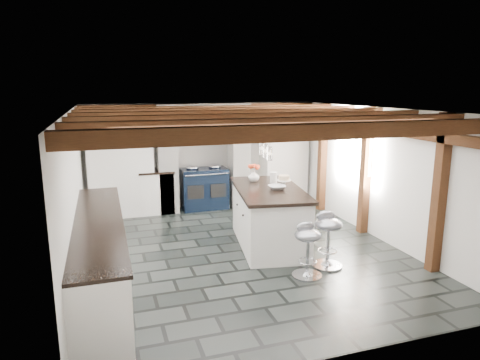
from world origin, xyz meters
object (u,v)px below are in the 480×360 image
object	(u,v)px
bar_stool_near	(328,233)
bar_stool_far	(308,244)
kitchen_island	(269,216)
range_cooker	(204,188)

from	to	relation	value
bar_stool_near	bar_stool_far	size ratio (longest dim) A/B	1.07
kitchen_island	bar_stool_near	xyz separation A→B (m)	(0.50, -1.12, 0.02)
kitchen_island	bar_stool_far	distance (m)	1.34
range_cooker	bar_stool_far	bearing A→B (deg)	-81.64
range_cooker	kitchen_island	xyz separation A→B (m)	(0.52, -2.55, 0.04)
kitchen_island	bar_stool_near	bearing A→B (deg)	-56.87
bar_stool_near	kitchen_island	bearing A→B (deg)	124.90
range_cooker	bar_stool_far	world-z (taller)	range_cooker
bar_stool_far	range_cooker	bearing A→B (deg)	98.39
range_cooker	bar_stool_far	size ratio (longest dim) A/B	1.27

